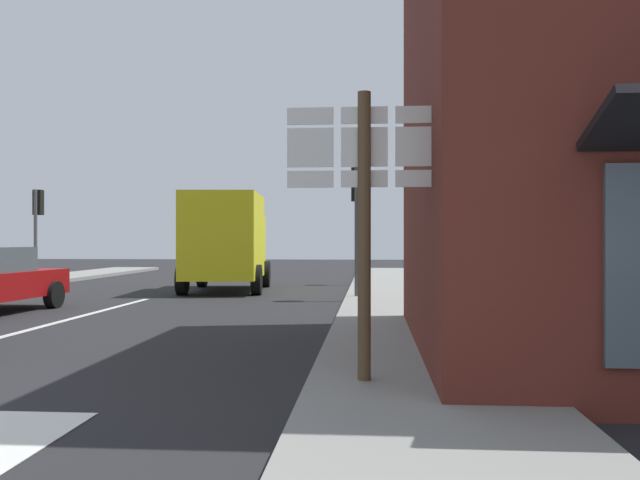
{
  "coord_description": "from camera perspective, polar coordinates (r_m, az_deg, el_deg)",
  "views": [
    {
      "loc": [
        6.15,
        -6.0,
        1.62
      ],
      "look_at": [
        4.69,
        13.15,
        1.63
      ],
      "focal_mm": 37.75,
      "sensor_mm": 36.0,
      "label": 1
    }
  ],
  "objects": [
    {
      "name": "traffic_light_far_left",
      "position": [
        26.09,
        -22.82,
        2.0
      ],
      "size": [
        0.3,
        0.49,
        3.43
      ],
      "color": "#47474C",
      "rests_on": "ground"
    },
    {
      "name": "route_sign_post",
      "position": [
        7.18,
        3.77,
        3.02
      ],
      "size": [
        1.66,
        0.14,
        3.2
      ],
      "color": "brown",
      "rests_on": "ground"
    },
    {
      "name": "sidewalk_right",
      "position": [
        14.1,
        6.64,
        -6.34
      ],
      "size": [
        2.48,
        44.0,
        0.14
      ],
      "primitive_type": "cube",
      "color": "gray",
      "rests_on": "ground"
    },
    {
      "name": "lane_centre_stripe",
      "position": [
        13.58,
        -22.77,
        -6.85
      ],
      "size": [
        0.16,
        12.0,
        0.01
      ],
      "primitive_type": "cube",
      "color": "silver",
      "rests_on": "ground"
    },
    {
      "name": "traffic_light_near_right",
      "position": [
        18.06,
        3.15,
        3.22
      ],
      "size": [
        0.3,
        0.49,
        3.57
      ],
      "color": "#47474C",
      "rests_on": "ground"
    },
    {
      "name": "delivery_truck",
      "position": [
        21.55,
        -7.95,
        0.06
      ],
      "size": [
        2.81,
        5.15,
        3.05
      ],
      "color": "yellow",
      "rests_on": "ground"
    },
    {
      "name": "ground_plane",
      "position": [
        17.22,
        -16.66,
        -5.42
      ],
      "size": [
        80.0,
        80.0,
        0.0
      ],
      "primitive_type": "plane",
      "color": "#232326"
    },
    {
      "name": "traffic_light_far_right",
      "position": [
        24.41,
        3.47,
        1.77
      ],
      "size": [
        0.3,
        0.49,
        3.22
      ],
      "color": "#47474C",
      "rests_on": "ground"
    }
  ]
}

